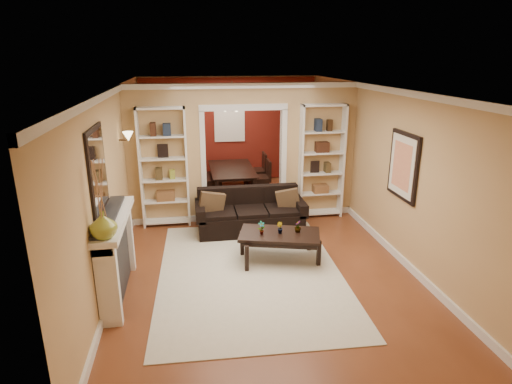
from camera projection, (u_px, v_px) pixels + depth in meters
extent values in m
plane|color=brown|center=(253.00, 240.00, 7.72)|extent=(8.00, 8.00, 0.00)
plane|color=white|center=(253.00, 87.00, 6.90)|extent=(8.00, 8.00, 0.00)
plane|color=tan|center=(229.00, 130.00, 11.07)|extent=(8.00, 0.00, 8.00)
plane|color=tan|center=(326.00, 287.00, 3.55)|extent=(8.00, 0.00, 8.00)
plane|color=tan|center=(117.00, 174.00, 6.97)|extent=(0.00, 8.00, 8.00)
plane|color=tan|center=(377.00, 163.00, 7.65)|extent=(0.00, 8.00, 8.00)
cube|color=tan|center=(244.00, 153.00, 8.44)|extent=(4.50, 0.15, 2.70)
cube|color=maroon|center=(230.00, 131.00, 11.05)|extent=(4.44, 0.04, 2.64)
cube|color=#8CA5CC|center=(230.00, 123.00, 10.95)|extent=(0.78, 0.03, 0.98)
cube|color=beige|center=(250.00, 272.00, 6.57)|extent=(2.88, 3.94, 0.01)
cube|color=black|center=(250.00, 211.00, 8.03)|extent=(2.04, 0.88, 0.80)
cube|color=brown|center=(211.00, 203.00, 7.83)|extent=(0.47, 0.21, 0.45)
cube|color=brown|center=(288.00, 199.00, 8.06)|extent=(0.44, 0.21, 0.42)
cube|color=black|center=(279.00, 247.00, 6.90)|extent=(1.40, 1.00, 0.48)
imported|color=#336626|center=(261.00, 228.00, 6.75)|extent=(0.13, 0.11, 0.22)
imported|color=#336626|center=(280.00, 228.00, 6.80)|extent=(0.12, 0.13, 0.18)
imported|color=#336626|center=(298.00, 227.00, 6.85)|extent=(0.13, 0.13, 0.19)
cube|color=white|center=(164.00, 168.00, 8.11)|extent=(0.90, 0.30, 2.30)
cube|color=white|center=(321.00, 162.00, 8.58)|extent=(0.90, 0.30, 2.30)
cube|color=white|center=(118.00, 256.00, 5.82)|extent=(0.32, 1.70, 1.16)
imported|color=olive|center=(103.00, 225.00, 4.93)|extent=(0.41, 0.41, 0.33)
cube|color=silver|center=(97.00, 170.00, 5.42)|extent=(0.03, 0.95, 1.10)
cube|color=#FFE0A5|center=(125.00, 138.00, 7.36)|extent=(0.18, 0.18, 0.22)
cube|color=black|center=(403.00, 166.00, 6.64)|extent=(0.04, 0.85, 1.05)
imported|color=black|center=(234.00, 181.00, 10.22)|extent=(1.83, 1.02, 0.64)
cube|color=black|center=(211.00, 180.00, 9.81)|extent=(0.59, 0.59, 0.92)
cube|color=black|center=(258.00, 178.00, 9.98)|extent=(0.51, 0.51, 0.91)
cube|color=black|center=(210.00, 175.00, 10.39)|extent=(0.53, 0.53, 0.84)
cube|color=black|center=(254.00, 171.00, 10.54)|extent=(0.54, 0.54, 0.94)
cube|color=#3B2A1B|center=(235.00, 110.00, 9.65)|extent=(0.50, 0.50, 0.30)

